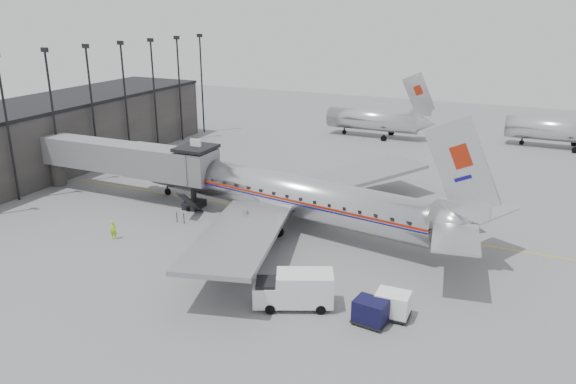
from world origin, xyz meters
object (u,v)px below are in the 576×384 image
object	(u,v)px
airliner	(283,193)
baggage_cart_navy	(371,311)
ramp_worker	(113,230)
service_van	(294,289)
baggage_cart_white	(393,304)

from	to	relation	value
airliner	baggage_cart_navy	world-z (taller)	airliner
ramp_worker	service_van	bearing A→B (deg)	-39.38
service_van	baggage_cart_navy	bearing A→B (deg)	-23.20
baggage_cart_navy	baggage_cart_white	world-z (taller)	baggage_cart_white
service_van	baggage_cart_white	size ratio (longest dim) A/B	2.52
airliner	baggage_cart_white	world-z (taller)	airliner
airliner	baggage_cart_navy	size ratio (longest dim) A/B	16.21
airliner	ramp_worker	size ratio (longest dim) A/B	22.99
baggage_cart_navy	service_van	bearing A→B (deg)	-171.41
airliner	ramp_worker	bearing A→B (deg)	-132.91
airliner	service_van	size ratio (longest dim) A/B	6.63
service_van	ramp_worker	distance (m)	19.59
airliner	service_van	distance (m)	15.23
airliner	baggage_cart_white	bearing A→B (deg)	-31.99
airliner	baggage_cart_navy	bearing A→B (deg)	-37.58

